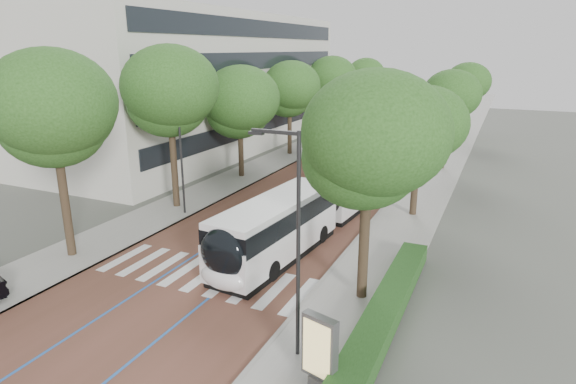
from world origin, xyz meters
name	(u,v)px	position (x,y,z in m)	size (l,w,h in m)	color
ground	(190,284)	(0.00, 0.00, 0.00)	(160.00, 160.00, 0.00)	#51544C
road	(388,140)	(0.00, 40.00, 0.01)	(11.00, 140.00, 0.02)	brown
sidewalk_left	(329,136)	(-7.50, 40.00, 0.06)	(4.00, 140.00, 0.12)	gray
sidewalk_right	(454,145)	(7.50, 40.00, 0.06)	(4.00, 140.00, 0.12)	gray
kerb_left	(343,137)	(-5.60, 40.00, 0.06)	(0.20, 140.00, 0.14)	gray
kerb_right	(437,144)	(5.60, 40.00, 0.06)	(0.20, 140.00, 0.14)	gray
zebra_crossing	(205,275)	(0.20, 1.00, 0.03)	(10.55, 3.60, 0.01)	silver
lane_line_left	(375,139)	(-1.60, 40.00, 0.02)	(0.12, 126.00, 0.01)	#2259AD
lane_line_right	(402,141)	(1.60, 40.00, 0.02)	(0.12, 126.00, 0.01)	#2259AD
office_building	(190,82)	(-19.47, 28.00, 7.00)	(18.11, 40.00, 14.00)	beige
hedge	(382,317)	(9.10, 0.00, 0.52)	(1.20, 14.00, 0.80)	#193D15
streetlight_near	(293,230)	(6.62, -3.00, 4.82)	(1.82, 0.20, 8.00)	#28282A
streetlight_far	(422,125)	(6.62, 22.00, 4.82)	(1.82, 0.20, 8.00)	#28282A
lamp_post_left	(181,153)	(-6.10, 8.00, 4.12)	(0.14, 0.14, 8.00)	#28282A
trees_left	(267,92)	(-7.50, 23.03, 6.76)	(6.30, 60.78, 10.28)	black
trees_right	(433,111)	(7.70, 19.49, 6.20)	(5.91, 47.54, 9.29)	black
lead_bus	(310,208)	(2.80, 8.10, 1.63)	(4.12, 18.54, 3.20)	black
bus_queued_0	(370,153)	(1.82, 24.77, 1.62)	(2.74, 12.44, 3.20)	silver
bus_queued_1	(398,131)	(1.62, 37.45, 1.62)	(3.07, 12.50, 3.20)	silver
bus_queued_2	(420,117)	(1.87, 50.43, 1.62)	(2.70, 12.43, 3.20)	silver
bus_queued_3	(437,108)	(2.34, 62.63, 1.62)	(3.16, 12.51, 3.20)	silver
ad_panel	(319,351)	(8.11, -4.31, 1.45)	(1.26, 0.65, 2.53)	#59595B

